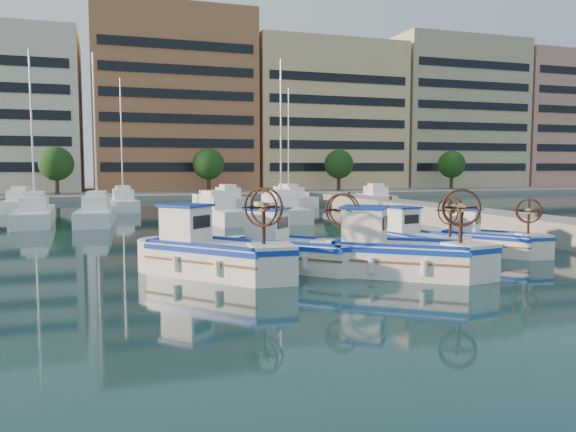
{
  "coord_description": "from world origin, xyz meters",
  "views": [
    {
      "loc": [
        -8.48,
        -17.82,
        3.8
      ],
      "look_at": [
        -0.35,
        7.23,
        1.5
      ],
      "focal_mm": 35.0,
      "sensor_mm": 36.0,
      "label": 1
    }
  ],
  "objects_px": {
    "fishing_boat_a": "(212,251)",
    "fishing_boat_c": "(397,252)",
    "fishing_boat_b": "(292,248)",
    "fishing_boat_e": "(486,239)",
    "fishing_boat_d": "(417,240)"
  },
  "relations": [
    {
      "from": "fishing_boat_a",
      "to": "fishing_boat_c",
      "type": "distance_m",
      "value": 6.47
    },
    {
      "from": "fishing_boat_a",
      "to": "fishing_boat_b",
      "type": "xyz_separation_m",
      "value": [
        3.07,
        0.32,
        -0.07
      ]
    },
    {
      "from": "fishing_boat_c",
      "to": "fishing_boat_d",
      "type": "relative_size",
      "value": 1.13
    },
    {
      "from": "fishing_boat_a",
      "to": "fishing_boat_e",
      "type": "distance_m",
      "value": 12.32
    },
    {
      "from": "fishing_boat_a",
      "to": "fishing_boat_b",
      "type": "relative_size",
      "value": 1.11
    },
    {
      "from": "fishing_boat_e",
      "to": "fishing_boat_a",
      "type": "bearing_deg",
      "value": 147.37
    },
    {
      "from": "fishing_boat_c",
      "to": "fishing_boat_d",
      "type": "bearing_deg",
      "value": -4.14
    },
    {
      "from": "fishing_boat_b",
      "to": "fishing_boat_e",
      "type": "relative_size",
      "value": 1.11
    },
    {
      "from": "fishing_boat_b",
      "to": "fishing_boat_a",
      "type": "bearing_deg",
      "value": 140.47
    },
    {
      "from": "fishing_boat_b",
      "to": "fishing_boat_c",
      "type": "distance_m",
      "value": 3.85
    },
    {
      "from": "fishing_boat_b",
      "to": "fishing_boat_e",
      "type": "bearing_deg",
      "value": -40.28
    },
    {
      "from": "fishing_boat_a",
      "to": "fishing_boat_d",
      "type": "xyz_separation_m",
      "value": [
        8.91,
        1.23,
        -0.13
      ]
    },
    {
      "from": "fishing_boat_e",
      "to": "fishing_boat_c",
      "type": "bearing_deg",
      "value": 169.27
    },
    {
      "from": "fishing_boat_b",
      "to": "fishing_boat_e",
      "type": "height_order",
      "value": "fishing_boat_b"
    },
    {
      "from": "fishing_boat_a",
      "to": "fishing_boat_b",
      "type": "bearing_deg",
      "value": -35.66
    }
  ]
}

